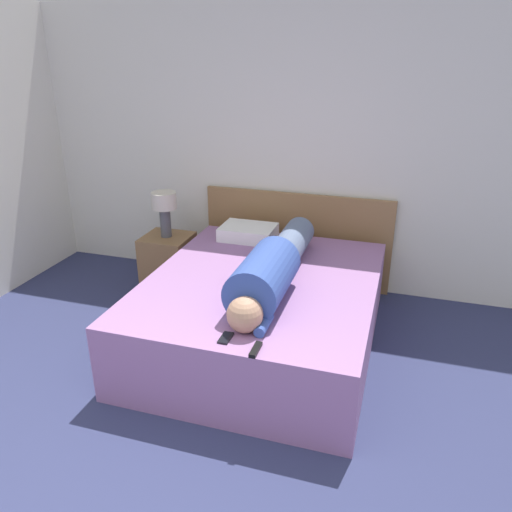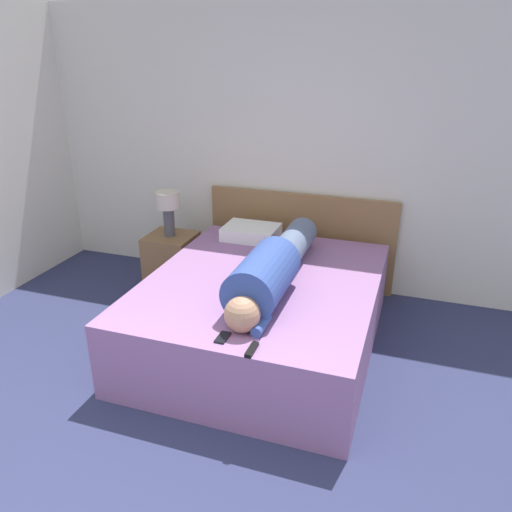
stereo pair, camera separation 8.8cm
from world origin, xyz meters
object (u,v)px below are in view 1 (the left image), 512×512
tv_remote (256,350)px  pillow_near_headboard (248,232)px  bed (262,312)px  nightstand (169,264)px  table_lamp (164,206)px  cell_phone (226,338)px  person_lying (272,269)px

tv_remote → pillow_near_headboard: bearing=109.4°
bed → pillow_near_headboard: 0.94m
bed → nightstand: (-1.12, 0.65, -0.01)m
table_lamp → tv_remote: 2.12m
bed → table_lamp: table_lamp is taller
table_lamp → pillow_near_headboard: 0.80m
bed → cell_phone: (0.03, -0.87, 0.29)m
nightstand → person_lying: (1.24, -0.77, 0.44)m
bed → nightstand: 1.30m
nightstand → table_lamp: bearing=116.6°
bed → tv_remote: size_ratio=13.58×
pillow_near_headboard → person_lying: bearing=-62.4°
nightstand → bed: bearing=-29.9°
bed → tv_remote: bearing=-75.6°
bed → table_lamp: size_ratio=4.81×
table_lamp → tv_remote: size_ratio=2.82×
table_lamp → pillow_near_headboard: (0.76, 0.15, -0.22)m
bed → person_lying: size_ratio=1.22×
person_lying → cell_phone: 0.76m
table_lamp → cell_phone: bearing=-52.7°
nightstand → cell_phone: cell_phone is taller
nightstand → pillow_near_headboard: 0.85m
pillow_near_headboard → tv_remote: pillow_near_headboard is taller
nightstand → tv_remote: bearing=-49.3°
bed → cell_phone: bearing=-87.9°
nightstand → pillow_near_headboard: pillow_near_headboard is taller
cell_phone → person_lying: bearing=83.7°
cell_phone → table_lamp: bearing=127.3°
nightstand → table_lamp: table_lamp is taller
nightstand → cell_phone: 1.93m
table_lamp → bed: bearing=-29.9°
nightstand → cell_phone: size_ratio=4.28×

